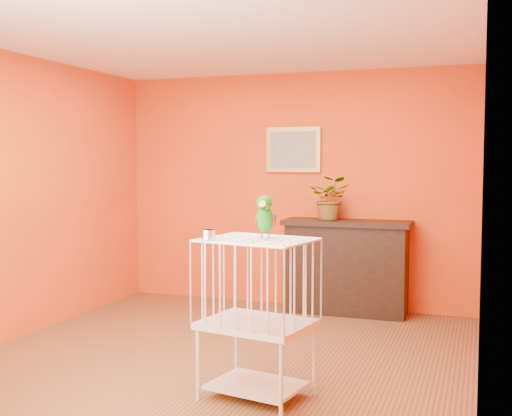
% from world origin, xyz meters
% --- Properties ---
extents(ground, '(4.50, 4.50, 0.00)m').
position_xyz_m(ground, '(0.00, 0.00, 0.00)').
color(ground, brown).
rests_on(ground, ground).
extents(room_shell, '(4.50, 4.50, 4.50)m').
position_xyz_m(room_shell, '(0.00, 0.00, 1.58)').
color(room_shell, '#E14B15').
rests_on(room_shell, ground).
extents(console_cabinet, '(1.34, 0.48, 0.99)m').
position_xyz_m(console_cabinet, '(0.65, 2.02, 0.50)').
color(console_cabinet, black).
rests_on(console_cabinet, ground).
extents(potted_plant, '(0.43, 0.47, 0.36)m').
position_xyz_m(potted_plant, '(0.48, 2.05, 1.18)').
color(potted_plant, '#26722D').
rests_on(potted_plant, console_cabinet).
extents(framed_picture, '(0.62, 0.04, 0.50)m').
position_xyz_m(framed_picture, '(0.00, 2.22, 1.75)').
color(framed_picture, '#BF9244').
rests_on(framed_picture, room_shell).
extents(birdcage, '(0.80, 0.67, 1.09)m').
position_xyz_m(birdcage, '(0.57, -0.63, 0.57)').
color(birdcage, silver).
rests_on(birdcage, ground).
extents(feed_cup, '(0.09, 0.09, 0.06)m').
position_xyz_m(feed_cup, '(0.28, -0.78, 1.13)').
color(feed_cup, silver).
rests_on(feed_cup, birdcage).
extents(parrot, '(0.15, 0.27, 0.30)m').
position_xyz_m(parrot, '(0.62, -0.58, 1.24)').
color(parrot, '#59544C').
rests_on(parrot, birdcage).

